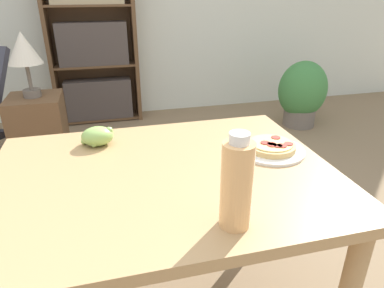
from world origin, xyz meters
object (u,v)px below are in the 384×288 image
table_lamp (24,51)px  potted_plant_floor (302,93)px  grape_bunch (98,136)px  pizza_on_plate (271,148)px  drink_bottle (237,184)px  bookshelf (93,41)px  side_table (41,139)px

table_lamp → potted_plant_floor: (2.29, 0.47, -0.57)m
grape_bunch → potted_plant_floor: 2.52m
pizza_on_plate → drink_bottle: drink_bottle is taller
bookshelf → potted_plant_floor: size_ratio=2.63×
drink_bottle → bookshelf: (-0.35, 2.85, -0.06)m
side_table → table_lamp: table_lamp is taller
grape_bunch → bookshelf: size_ratio=0.07×
drink_bottle → side_table: bearing=113.3°
pizza_on_plate → drink_bottle: (-0.27, -0.35, 0.10)m
bookshelf → table_lamp: (-0.39, -1.13, 0.11)m
table_lamp → potted_plant_floor: 2.41m
table_lamp → side_table: bearing=0.0°
bookshelf → potted_plant_floor: bearing=-19.0°
grape_bunch → bookshelf: bearing=90.9°
drink_bottle → potted_plant_floor: drink_bottle is taller
pizza_on_plate → table_lamp: (-1.01, 1.37, 0.15)m
drink_bottle → bookshelf: bookshelf is taller
bookshelf → table_lamp: size_ratio=4.04×
pizza_on_plate → potted_plant_floor: size_ratio=0.37×
drink_bottle → side_table: size_ratio=0.40×
grape_bunch → drink_bottle: size_ratio=0.50×
pizza_on_plate → table_lamp: size_ratio=0.57×
pizza_on_plate → table_lamp: bearing=126.3°
potted_plant_floor → drink_bottle: bearing=-125.2°
potted_plant_floor → pizza_on_plate: bearing=-124.8°
drink_bottle → potted_plant_floor: (1.55, 2.19, -0.52)m
side_table → drink_bottle: bearing=-66.7°
side_table → potted_plant_floor: bearing=11.7°
grape_bunch → table_lamp: (-0.42, 1.17, 0.13)m
pizza_on_plate → side_table: (-1.01, 1.37, -0.44)m
bookshelf → pizza_on_plate: bearing=-76.1°
drink_bottle → table_lamp: size_ratio=0.59×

